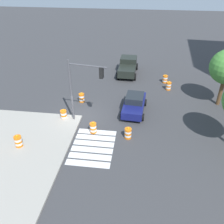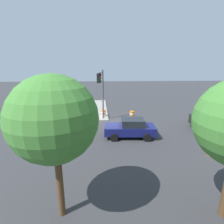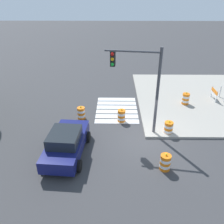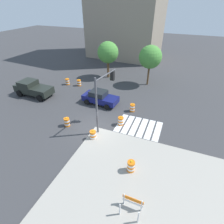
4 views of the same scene
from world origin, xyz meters
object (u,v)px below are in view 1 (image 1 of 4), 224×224
(pickup_truck, at_px, (128,66))
(traffic_barrel_crosswalk_end, at_px, (165,79))
(sports_car, at_px, (134,104))
(traffic_barrel_far_curb, at_px, (93,128))
(traffic_barrel_lane_center, at_px, (169,86))
(traffic_light_pole, at_px, (83,82))
(traffic_barrel_median_near, at_px, (82,98))
(traffic_barrel_near_corner, at_px, (128,133))
(traffic_barrel_median_far, at_px, (64,115))
(traffic_barrel_on_sidewalk, at_px, (18,141))

(pickup_truck, distance_m, traffic_barrel_crosswalk_end, 5.13)
(sports_car, distance_m, traffic_barrel_far_curb, 4.99)
(sports_car, xyz_separation_m, traffic_barrel_lane_center, (-5.05, 3.56, -0.36))
(traffic_barrel_crosswalk_end, relative_size, traffic_barrel_far_curb, 1.00)
(sports_car, height_order, traffic_barrel_crosswalk_end, sports_car)
(traffic_light_pole, bearing_deg, traffic_barrel_median_near, -161.02)
(pickup_truck, bearing_deg, traffic_barrel_near_corner, 4.19)
(traffic_barrel_far_curb, distance_m, traffic_barrel_lane_center, 11.15)
(sports_car, bearing_deg, traffic_barrel_median_far, -70.58)
(traffic_barrel_near_corner, height_order, traffic_barrel_on_sidewalk, traffic_barrel_on_sidewalk)
(traffic_barrel_far_curb, height_order, traffic_barrel_lane_center, same)
(traffic_barrel_median_near, bearing_deg, traffic_barrel_lane_center, 113.54)
(traffic_light_pole, bearing_deg, traffic_barrel_near_corner, 65.32)
(traffic_barrel_far_curb, bearing_deg, traffic_barrel_near_corner, 82.87)
(traffic_barrel_median_near, height_order, traffic_light_pole, traffic_light_pole)
(traffic_barrel_crosswalk_end, bearing_deg, traffic_barrel_median_far, -46.35)
(traffic_barrel_near_corner, bearing_deg, traffic_barrel_median_far, -108.45)
(traffic_barrel_median_far, height_order, traffic_barrel_far_curb, same)
(traffic_barrel_near_corner, bearing_deg, traffic_barrel_lane_center, 157.41)
(traffic_barrel_median_near, bearing_deg, sports_car, 77.81)
(pickup_truck, xyz_separation_m, traffic_barrel_far_curb, (13.00, -1.94, -0.52))
(sports_car, relative_size, traffic_barrel_far_curb, 4.34)
(sports_car, xyz_separation_m, traffic_barrel_median_near, (-1.16, -5.37, -0.36))
(traffic_barrel_near_corner, bearing_deg, traffic_light_pole, -114.68)
(traffic_barrel_crosswalk_end, distance_m, traffic_light_pole, 12.37)
(traffic_light_pole, bearing_deg, traffic_barrel_median_far, -95.61)
(traffic_barrel_crosswalk_end, distance_m, traffic_barrel_lane_center, 1.84)
(traffic_barrel_median_near, bearing_deg, traffic_barrel_median_far, -14.13)
(pickup_truck, distance_m, traffic_barrel_on_sidewalk, 17.20)
(traffic_barrel_crosswalk_end, height_order, traffic_barrel_on_sidewalk, traffic_barrel_on_sidewalk)
(traffic_barrel_far_curb, xyz_separation_m, traffic_barrel_on_sidewalk, (2.63, -5.24, 0.15))
(traffic_barrel_crosswalk_end, xyz_separation_m, traffic_barrel_median_far, (9.06, -9.50, 0.00))
(traffic_barrel_median_near, distance_m, traffic_barrel_lane_center, 9.74)
(traffic_barrel_near_corner, xyz_separation_m, traffic_light_pole, (-1.78, -3.87, 3.46))
(traffic_barrel_near_corner, xyz_separation_m, traffic_barrel_lane_center, (-9.23, 3.84, 0.00))
(traffic_barrel_median_near, height_order, traffic_barrel_median_far, same)
(sports_car, xyz_separation_m, traffic_barrel_near_corner, (4.17, -0.28, -0.36))
(traffic_barrel_crosswalk_end, distance_m, traffic_barrel_on_sidewalk, 17.74)
(traffic_barrel_lane_center, bearing_deg, traffic_barrel_near_corner, -22.59)
(pickup_truck, height_order, traffic_barrel_on_sidewalk, pickup_truck)
(sports_car, bearing_deg, traffic_barrel_lane_center, 144.84)
(sports_car, relative_size, traffic_barrel_near_corner, 4.34)
(traffic_barrel_on_sidewalk, bearing_deg, sports_car, 127.32)
(sports_car, bearing_deg, traffic_barrel_near_corner, -3.83)
(traffic_barrel_lane_center, bearing_deg, traffic_light_pole, -45.99)
(traffic_barrel_far_curb, height_order, traffic_light_pole, traffic_light_pole)
(sports_car, bearing_deg, traffic_barrel_median_near, -102.19)
(pickup_truck, xyz_separation_m, traffic_barrel_crosswalk_end, (2.32, 4.54, -0.52))
(traffic_barrel_median_near, xyz_separation_m, traffic_barrel_median_far, (3.35, -0.84, 0.00))
(traffic_barrel_median_near, relative_size, traffic_light_pole, 0.19)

